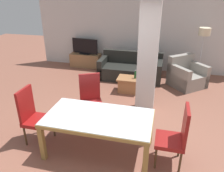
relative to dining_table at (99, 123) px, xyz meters
The scene contains 14 objects.
ground_plane 0.59m from the dining_table, ahead, with size 18.00×18.00×0.00m, color brown.
back_wall 4.61m from the dining_table, 89.99° to the left, with size 7.20×0.09×2.70m.
divider_pillar 1.97m from the dining_table, 69.98° to the left, with size 0.43×0.30×2.70m.
dining_table is the anchor object (origin of this frame).
dining_chair_far_left 0.99m from the dining_table, 117.00° to the left, with size 0.62×0.62×1.07m.
dining_chair_head_left 1.27m from the dining_table, behind, with size 0.46×0.46×1.07m.
dining_chair_head_right 1.28m from the dining_table, ahead, with size 0.46×0.46×1.07m.
sofa 3.59m from the dining_table, 90.68° to the left, with size 1.96×0.94×0.81m.
armchair 3.77m from the dining_table, 63.75° to the left, with size 1.21×1.21×0.88m.
coffee_table 2.60m from the dining_table, 87.99° to the left, with size 0.65×0.49×0.41m.
bottle 2.60m from the dining_table, 84.46° to the left, with size 0.07×0.07×0.24m.
tv_stand 4.66m from the dining_table, 113.34° to the left, with size 1.10×0.40×0.49m.
tv_screen 4.65m from the dining_table, 113.34° to the left, with size 0.98×0.25×0.55m.
floor_lamp 4.51m from the dining_table, 62.60° to the left, with size 0.34×0.34×1.63m.
Camera 1 is at (0.98, -2.99, 2.71)m, focal length 35.00 mm.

